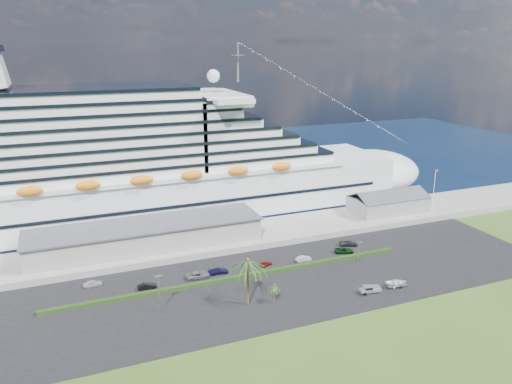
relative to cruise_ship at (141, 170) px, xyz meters
name	(u,v)px	position (x,y,z in m)	size (l,w,h in m)	color
ground	(298,305)	(21.53, -64.00, -16.69)	(420.00, 420.00, 0.00)	#38511B
asphalt_lot	(277,282)	(21.53, -53.00, -16.63)	(140.00, 38.00, 0.12)	black
wharf	(235,236)	(21.53, -24.00, -15.79)	(240.00, 20.00, 1.80)	gray
water	(167,168)	(21.53, 66.00, -16.68)	(420.00, 160.00, 0.02)	black
cruise_ship	(141,170)	(0.00, 0.00, 0.00)	(191.00, 38.00, 54.00)	silver
terminal_building	(146,235)	(-3.47, -24.00, -11.68)	(61.00, 15.00, 6.30)	gray
port_shed	(388,203)	(73.53, -24.00, -12.30)	(24.00, 12.31, 7.37)	gray
flagpole	(434,186)	(91.57, -24.00, -8.43)	(1.08, 0.16, 12.00)	silver
hedge	(238,277)	(13.53, -48.00, -16.12)	(88.00, 1.10, 0.90)	black
lamp_post_left	(159,289)	(-6.47, -56.00, -11.35)	(1.60, 0.35, 8.27)	gray
lamp_post_right	(359,253)	(41.53, -56.00, -11.35)	(1.60, 0.35, 8.27)	gray
palm_tall	(248,266)	(11.53, -60.00, -7.49)	(8.82, 8.82, 11.13)	#47301E
palm_short	(274,288)	(17.03, -61.50, -13.03)	(3.53, 3.53, 4.56)	#47301E
parked_car_0	(93,283)	(-18.63, -39.04, -15.86)	(1.70, 4.21, 1.44)	#BCBCBE
parked_car_1	(147,286)	(-7.27, -44.98, -15.88)	(1.47, 4.21, 1.39)	black
parked_car_2	(198,275)	(4.98, -44.05, -15.79)	(2.60, 5.63, 1.57)	gray
parked_car_3	(218,271)	(10.19, -43.61, -15.86)	(1.99, 4.91, 1.42)	#15103B
parked_car_4	(266,264)	(22.44, -43.89, -15.95)	(1.47, 3.65, 1.24)	#631B0D
parked_car_5	(304,259)	(32.61, -44.84, -15.90)	(1.43, 4.11, 1.36)	silver
parked_car_6	(344,250)	(44.99, -44.28, -15.86)	(2.36, 5.12, 1.42)	black
parked_car_7	(349,243)	(48.69, -40.62, -15.84)	(2.06, 5.06, 1.47)	black
pickup_truck	(369,289)	(38.57, -65.35, -15.60)	(5.25, 2.59, 1.77)	black
boat_trailer	(397,283)	(45.84, -65.48, -15.45)	(6.06, 4.26, 1.70)	gray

